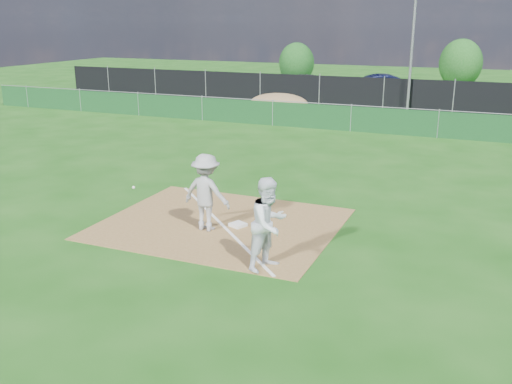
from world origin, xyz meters
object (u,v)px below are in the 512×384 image
light_pole (413,40)px  car_left (309,84)px  car_mid (390,87)px  tree_left (296,63)px  car_right (481,94)px  tree_mid (461,63)px  play_at_first (206,192)px  first_base (238,225)px  runner (269,224)px

light_pole → car_left: (-7.68, 5.11, -3.26)m
light_pole → car_left: 9.78m
car_mid → tree_left: 10.34m
car_right → tree_mid: (-1.90, 7.81, 1.32)m
play_at_first → tree_mid: size_ratio=0.70×
first_base → tree_left: (-9.47, 31.96, 1.67)m
runner → car_mid: (-2.58, 28.28, -0.20)m
car_right → car_mid: bearing=100.3°
play_at_first → tree_left: bearing=105.2°
car_mid → tree_left: tree_left is taller
light_pole → tree_mid: light_pole is taller
car_right → tree_mid: tree_mid is taller
runner → car_left: 30.06m
car_right → tree_mid: 8.15m
tree_mid → car_left: bearing=-143.5°
car_left → car_mid: 5.81m
car_mid → light_pole: bearing=-179.4°
light_pole → car_left: bearing=146.4°
car_mid → runner: bearing=163.1°
light_pole → tree_mid: bearing=81.0°
car_left → play_at_first: bearing=-149.1°
car_mid → tree_left: bearing=34.1°
car_left → tree_mid: bearing=-35.1°
light_pole → tree_left: light_pole is taller
runner → car_mid: bearing=25.6°
car_mid → tree_mid: 8.69m
play_at_first → light_pole: bearing=85.8°
first_base → runner: 2.81m
light_pole → play_at_first: 22.48m
car_left → car_mid: size_ratio=0.87×
play_at_first → tree_mid: 34.64m
tree_left → play_at_first: bearing=-74.8°
play_at_first → car_left: play_at_first is taller
car_left → car_right: bearing=-75.1°
play_at_first → car_right: play_at_first is taller
car_left → runner: bearing=-145.5°
car_mid → tree_mid: bearing=-48.7°
runner → tree_mid: (1.26, 35.99, 0.92)m
tree_mid → car_mid: bearing=-116.5°
runner → car_left: bearing=36.6°
runner → car_left: size_ratio=0.48×
car_mid → car_right: size_ratio=1.18×
first_base → play_at_first: bearing=-141.3°
tree_mid → play_at_first: bearing=-95.9°
runner → tree_left: tree_left is taller
runner → car_mid: 28.40m
car_right → first_base: bearing=-179.2°
first_base → tree_mid: bearing=85.1°
light_pole → car_mid: light_pole is taller
light_pole → tree_left: 14.82m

